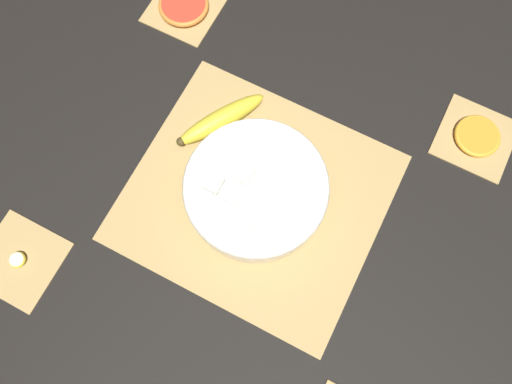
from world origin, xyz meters
name	(u,v)px	position (x,y,z in m)	size (l,w,h in m)	color
ground_plane	(256,197)	(0.00, 0.00, 0.00)	(6.00, 6.00, 0.00)	black
bamboo_mat_center	(256,197)	(0.00, 0.00, 0.00)	(0.44, 0.40, 0.01)	tan
coaster_mat_near_left	(19,261)	(-0.31, -0.29, 0.00)	(0.14, 0.14, 0.01)	tan
coaster_mat_far_left	(184,8)	(-0.31, 0.29, 0.00)	(0.14, 0.14, 0.01)	tan
coaster_mat_far_right	(476,138)	(0.31, 0.29, 0.00)	(0.14, 0.14, 0.01)	tan
fruit_salad_bowl	(256,190)	(0.00, 0.00, 0.04)	(0.25, 0.25, 0.08)	silver
whole_banana	(221,120)	(-0.12, 0.10, 0.03)	(0.13, 0.17, 0.04)	yellow
orange_slice_whole	(477,136)	(0.31, 0.29, 0.01)	(0.08, 0.08, 0.01)	orange
banana_coin_single	(17,260)	(-0.31, -0.29, 0.01)	(0.03, 0.03, 0.01)	#F7EFC6
grapefruit_slice	(184,5)	(-0.31, 0.29, 0.01)	(0.10, 0.10, 0.01)	red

